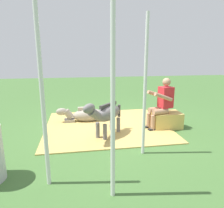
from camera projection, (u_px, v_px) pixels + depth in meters
ground_plane at (116, 127)px, 5.45m from camera, size 24.00×24.00×0.00m
hay_patch at (106, 126)px, 5.51m from camera, size 3.11×2.84×0.02m
hay_bale at (166, 120)px, 5.36m from camera, size 0.74×0.49×0.40m
person_seated at (162, 102)px, 5.20m from camera, size 0.70×0.50×1.28m
pony_standing at (106, 114)px, 4.69m from camera, size 1.03×1.09×0.90m
pony_lying at (85, 115)px, 5.85m from camera, size 1.34×0.43×0.42m
tent_pole_left at (145, 88)px, 3.71m from camera, size 0.06×0.06×2.54m
tent_pole_right at (43, 99)px, 2.78m from camera, size 0.06×0.06×2.54m
tent_pole_mid at (113, 104)px, 2.53m from camera, size 0.06×0.06×2.54m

